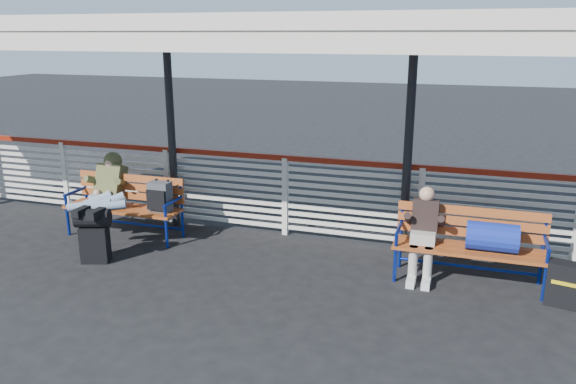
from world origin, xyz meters
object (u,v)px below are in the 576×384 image
(luggage_stack, at_px, (94,233))
(suitcase_side, at_px, (565,284))
(bench_right, at_px, (481,238))
(companion_person, at_px, (424,232))
(traveler_man, at_px, (102,198))
(bench_left, at_px, (136,199))

(luggage_stack, bearing_deg, suitcase_side, -13.05)
(suitcase_side, bearing_deg, bench_right, 174.75)
(bench_right, bearing_deg, companion_person, -179.50)
(luggage_stack, height_order, companion_person, companion_person)
(luggage_stack, bearing_deg, companion_person, -6.96)
(luggage_stack, xyz_separation_m, suitcase_side, (5.81, 0.58, -0.15))
(luggage_stack, relative_size, traveler_man, 0.45)
(bench_right, distance_m, companion_person, 0.68)
(luggage_stack, bearing_deg, traveler_man, 97.92)
(bench_left, relative_size, companion_person, 1.57)
(luggage_stack, height_order, bench_right, bench_right)
(traveler_man, relative_size, suitcase_side, 3.17)
(traveler_man, xyz_separation_m, suitcase_side, (6.16, -0.10, -0.42))
(bench_left, xyz_separation_m, suitcase_side, (5.83, -0.45, -0.33))
(companion_person, bearing_deg, bench_left, 177.94)
(traveler_man, bearing_deg, bench_left, 46.55)
(bench_left, bearing_deg, suitcase_side, -4.41)
(bench_left, relative_size, suitcase_side, 3.49)
(bench_right, bearing_deg, suitcase_side, -18.24)
(bench_left, bearing_deg, bench_right, -1.71)
(luggage_stack, relative_size, bench_right, 0.41)
(luggage_stack, xyz_separation_m, bench_right, (4.89, 0.89, 0.19))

